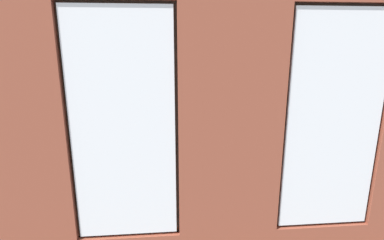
% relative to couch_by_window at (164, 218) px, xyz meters
% --- Properties ---
extents(ground_plane, '(6.98, 6.59, 0.10)m').
position_rel_couch_by_window_xyz_m(ground_plane, '(-0.67, -2.27, -0.38)').
color(ground_plane, brown).
extents(brick_wall_with_windows, '(6.38, 0.30, 3.51)m').
position_rel_couch_by_window_xyz_m(brick_wall_with_windows, '(-0.67, 0.65, 1.41)').
color(brick_wall_with_windows, brown).
rests_on(brick_wall_with_windows, ground_plane).
extents(white_wall_right, '(0.10, 5.59, 3.51)m').
position_rel_couch_by_window_xyz_m(white_wall_right, '(2.47, -2.07, 1.42)').
color(white_wall_right, silver).
rests_on(white_wall_right, ground_plane).
extents(couch_by_window, '(1.92, 0.87, 0.80)m').
position_rel_couch_by_window_xyz_m(couch_by_window, '(0.00, 0.00, 0.00)').
color(couch_by_window, black).
rests_on(couch_by_window, ground_plane).
extents(couch_left, '(0.96, 1.97, 0.80)m').
position_rel_couch_by_window_xyz_m(couch_left, '(-3.16, -2.27, -0.00)').
color(couch_left, black).
rests_on(couch_left, ground_plane).
extents(coffee_table, '(1.32, 0.83, 0.41)m').
position_rel_couch_by_window_xyz_m(coffee_table, '(-0.19, -2.28, 0.03)').
color(coffee_table, '#A87547').
rests_on(coffee_table, ground_plane).
extents(cup_ceramic, '(0.08, 0.08, 0.09)m').
position_rel_couch_by_window_xyz_m(cup_ceramic, '(-0.02, -2.39, 0.13)').
color(cup_ceramic, silver).
rests_on(cup_ceramic, coffee_table).
extents(candle_jar, '(0.08, 0.08, 0.10)m').
position_rel_couch_by_window_xyz_m(candle_jar, '(-0.29, -2.16, 0.13)').
color(candle_jar, '#B7333D').
rests_on(candle_jar, coffee_table).
extents(table_plant_small, '(0.14, 0.14, 0.21)m').
position_rel_couch_by_window_xyz_m(table_plant_small, '(0.21, -2.16, 0.19)').
color(table_plant_small, '#9E5638').
rests_on(table_plant_small, coffee_table).
extents(remote_silver, '(0.17, 0.07, 0.02)m').
position_rel_couch_by_window_xyz_m(remote_silver, '(-0.19, -2.28, 0.09)').
color(remote_silver, '#B2B2B7').
rests_on(remote_silver, coffee_table).
extents(remote_gray, '(0.15, 0.16, 0.02)m').
position_rel_couch_by_window_xyz_m(remote_gray, '(-0.55, -2.43, 0.09)').
color(remote_gray, '#59595B').
rests_on(remote_gray, coffee_table).
extents(media_console, '(0.96, 0.42, 0.52)m').
position_rel_couch_by_window_xyz_m(media_console, '(2.17, -1.69, -0.07)').
color(media_console, black).
rests_on(media_console, ground_plane).
extents(tv_flatscreen, '(1.24, 0.20, 0.82)m').
position_rel_couch_by_window_xyz_m(tv_flatscreen, '(2.17, -1.69, 0.60)').
color(tv_flatscreen, black).
rests_on(tv_flatscreen, media_console).
extents(papasan_chair, '(1.11, 1.11, 0.70)m').
position_rel_couch_by_window_xyz_m(papasan_chair, '(-0.41, -4.17, 0.12)').
color(papasan_chair, olive).
rests_on(papasan_chair, ground_plane).
extents(potted_plant_corner_near_left, '(0.51, 0.51, 0.86)m').
position_rel_couch_by_window_xyz_m(potted_plant_corner_near_left, '(-3.31, -4.56, 0.23)').
color(potted_plant_corner_near_left, gray).
rests_on(potted_plant_corner_near_left, ground_plane).
extents(potted_plant_between_couches, '(0.59, 0.59, 0.92)m').
position_rel_couch_by_window_xyz_m(potted_plant_between_couches, '(-1.41, -0.05, 0.29)').
color(potted_plant_between_couches, '#9E5638').
rests_on(potted_plant_between_couches, ground_plane).
extents(potted_plant_foreground_right, '(0.73, 0.73, 1.11)m').
position_rel_couch_by_window_xyz_m(potted_plant_foreground_right, '(1.87, -4.51, 0.40)').
color(potted_plant_foreground_right, gray).
rests_on(potted_plant_foreground_right, ground_plane).
extents(potted_plant_near_tv, '(0.84, 1.04, 1.27)m').
position_rel_couch_by_window_xyz_m(potted_plant_near_tv, '(1.63, -0.76, 0.29)').
color(potted_plant_near_tv, '#9E5638').
rests_on(potted_plant_near_tv, ground_plane).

